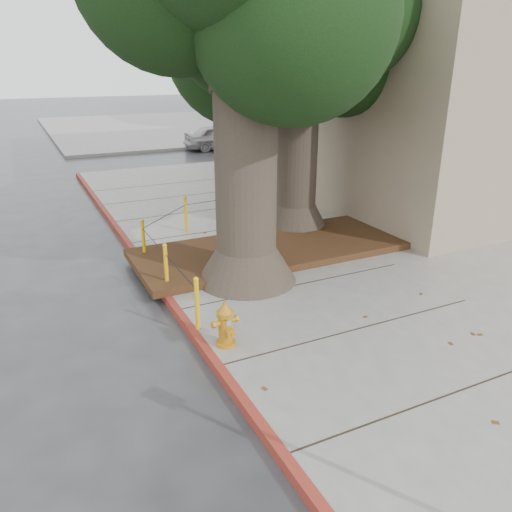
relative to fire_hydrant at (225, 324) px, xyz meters
The scene contains 13 objects.
ground 1.83m from the fire_hydrant, 16.68° to the right, with size 140.00×140.00×0.00m, color #28282B.
sidewalk_main 7.95m from the fire_hydrant, 14.56° to the left, with size 16.00×26.00×0.15m, color slate.
sidewalk_far 30.48m from the fire_hydrant, 75.40° to the left, with size 16.00×20.00×0.15m, color slate.
curb_red 2.07m from the fire_hydrant, 99.01° to the left, with size 0.14×26.00×0.16m, color maroon.
planter_bed 4.28m from the fire_hydrant, 52.73° to the left, with size 6.40×2.60×0.16m, color black.
building_corner 14.85m from the fire_hydrant, 34.39° to the left, with size 12.00×13.00×10.00m, color gray.
building_side_white 31.28m from the fire_hydrant, 55.26° to the left, with size 10.00×10.00×9.00m, color silver.
building_side_grey 39.79m from the fire_hydrant, 53.06° to the left, with size 12.00×14.00×12.00m, color slate.
tree_far 7.88m from the fire_hydrant, 48.12° to the left, with size 4.50×3.80×7.17m.
bollard_ring 3.96m from the fire_hydrant, 78.09° to the left, with size 3.79×5.39×0.95m.
fire_hydrant is the anchor object (origin of this frame).
car_silver 20.34m from the fire_hydrant, 68.09° to the left, with size 1.56×3.87×1.32m, color #AFAFB4.
car_red 21.02m from the fire_hydrant, 52.51° to the left, with size 1.37×3.94×1.30m, color maroon.
Camera 1 is at (-4.26, -5.90, 4.33)m, focal length 35.00 mm.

